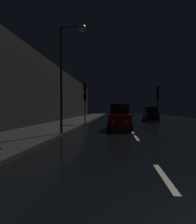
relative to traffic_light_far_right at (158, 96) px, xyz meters
name	(u,v)px	position (x,y,z in m)	size (l,w,h in m)	color
ground	(125,122)	(-4.53, -1.64, -3.55)	(26.07, 84.00, 0.02)	black
sidewalk_left	(74,121)	(-11.36, -1.64, -3.47)	(4.40, 84.00, 0.15)	#33302D
building_facade_left	(46,92)	(-13.96, -5.14, 0.19)	(0.80, 63.00, 7.47)	#2D2B28
lane_centerline	(139,141)	(-4.53, -17.53, -3.54)	(0.16, 12.21, 0.01)	beige
traffic_light_far_right	(158,96)	(0.00, 0.00, 0.00)	(0.36, 0.48, 4.88)	#38383A
traffic_light_far_left	(85,95)	(-9.06, -6.95, -0.30)	(0.32, 0.47, 4.51)	#38383A
streetlamp_overhead	(68,63)	(-8.80, -15.58, 1.16)	(1.70, 0.44, 7.07)	#2D2D30
car_approaching_headlights	(120,118)	(-5.44, -11.38, -2.57)	(1.95, 4.22, 2.12)	maroon
car_parked_right_far	(151,114)	(-0.80, 0.88, -2.62)	(1.86, 4.02, 2.03)	black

